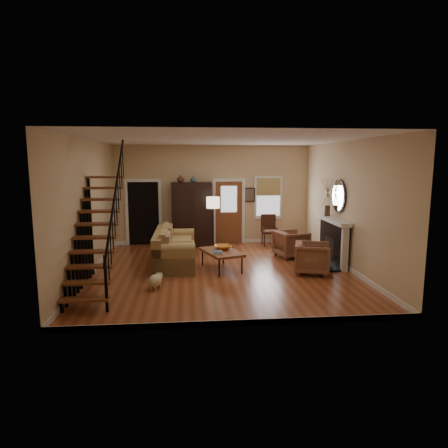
{
  "coord_description": "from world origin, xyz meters",
  "views": [
    {
      "loc": [
        -0.86,
        -9.87,
        2.78
      ],
      "look_at": [
        0.1,
        0.4,
        1.15
      ],
      "focal_mm": 32.0,
      "sensor_mm": 36.0,
      "label": 1
    }
  ],
  "objects": [
    {
      "name": "vase_b",
      "position": [
        -0.65,
        3.05,
        2.21
      ],
      "size": [
        0.2,
        0.2,
        0.21
      ],
      "primitive_type": "imported",
      "color": "#334C60",
      "rests_on": "armoire"
    },
    {
      "name": "armchair_left",
      "position": [
        2.24,
        -0.44,
        0.39
      ],
      "size": [
        1.06,
        1.05,
        0.78
      ],
      "primitive_type": "imported",
      "rotation": [
        0.0,
        0.0,
        1.27
      ],
      "color": "brown",
      "rests_on": "ground"
    },
    {
      "name": "bowl",
      "position": [
        0.06,
        0.25,
        0.56
      ],
      "size": [
        0.45,
        0.45,
        0.11
      ],
      "primitive_type": "imported",
      "color": "orange",
      "rests_on": "coffee_table"
    },
    {
      "name": "vase_a",
      "position": [
        -1.05,
        3.05,
        2.22
      ],
      "size": [
        0.24,
        0.24,
        0.25
      ],
      "primitive_type": "imported",
      "color": "#4C2619",
      "rests_on": "armoire"
    },
    {
      "name": "floor_lamp",
      "position": [
        -0.09,
        1.91,
        0.86
      ],
      "size": [
        0.51,
        0.51,
        1.73
      ],
      "primitive_type": null,
      "rotation": [
        0.0,
        0.0,
        0.35
      ],
      "color": "black",
      "rests_on": "ground"
    },
    {
      "name": "books",
      "position": [
        -0.11,
        -0.2,
        0.53
      ],
      "size": [
        0.24,
        0.33,
        0.06
      ],
      "primitive_type": null,
      "color": "beige",
      "rests_on": "coffee_table"
    },
    {
      "name": "sofa",
      "position": [
        -1.2,
        0.73,
        0.46
      ],
      "size": [
        1.08,
        2.46,
        0.91
      ],
      "primitive_type": null,
      "rotation": [
        0.0,
        0.0,
        -0.01
      ],
      "color": "#9D7D47",
      "rests_on": "ground"
    },
    {
      "name": "armchair_right",
      "position": [
        2.16,
        1.31,
        0.39
      ],
      "size": [
        1.04,
        1.02,
        0.78
      ],
      "primitive_type": "imported",
      "rotation": [
        0.0,
        0.0,
        1.83
      ],
      "color": "brown",
      "rests_on": "ground"
    },
    {
      "name": "room",
      "position": [
        -0.41,
        1.76,
        1.51
      ],
      "size": [
        7.0,
        7.33,
        3.3
      ],
      "color": "#974926",
      "rests_on": "ground"
    },
    {
      "name": "dog",
      "position": [
        -1.58,
        -1.33,
        0.17
      ],
      "size": [
        0.41,
        0.53,
        0.34
      ],
      "primitive_type": null,
      "rotation": [
        0.0,
        0.0,
        -0.35
      ],
      "color": "beige",
      "rests_on": "ground"
    },
    {
      "name": "fireplace",
      "position": [
        3.13,
        0.5,
        0.74
      ],
      "size": [
        0.33,
        1.95,
        2.3
      ],
      "color": "black",
      "rests_on": "ground"
    },
    {
      "name": "armoire",
      "position": [
        -0.7,
        3.15,
        1.05
      ],
      "size": [
        1.3,
        0.6,
        2.1
      ],
      "primitive_type": null,
      "color": "black",
      "rests_on": "ground"
    },
    {
      "name": "coffee_table",
      "position": [
        0.01,
        0.1,
        0.25
      ],
      "size": [
        1.15,
        1.49,
        0.5
      ],
      "primitive_type": null,
      "rotation": [
        0.0,
        0.0,
        0.33
      ],
      "color": "brown",
      "rests_on": "ground"
    },
    {
      "name": "staircase",
      "position": [
        -2.78,
        -1.3,
        1.6
      ],
      "size": [
        0.94,
        2.8,
        3.2
      ],
      "primitive_type": null,
      "color": "brown",
      "rests_on": "ground"
    },
    {
      "name": "side_chair",
      "position": [
        1.85,
        2.95,
        0.51
      ],
      "size": [
        0.54,
        0.54,
        1.02
      ],
      "primitive_type": null,
      "color": "#3C1D13",
      "rests_on": "ground"
    }
  ]
}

